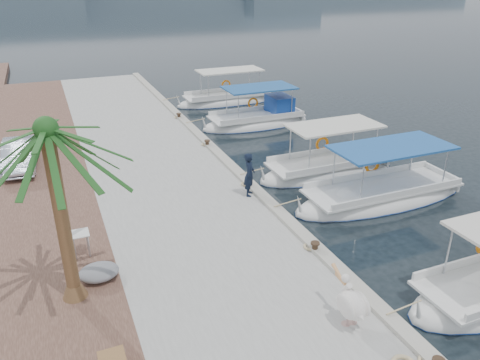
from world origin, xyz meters
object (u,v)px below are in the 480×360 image
at_px(fishing_caique_b, 381,197).
at_px(pelican, 352,303).
at_px(fisherman, 249,174).
at_px(date_palm, 46,131).
at_px(parked_car, 20,155).
at_px(fishing_caique_c, 328,171).
at_px(fishing_caique_d, 258,122).
at_px(fishing_caique_e, 228,101).

distance_m(fishing_caique_b, pelican, 8.24).
height_order(fishing_caique_b, fisherman, fishing_caique_b).
distance_m(fishing_caique_b, date_palm, 12.85).
xyz_separation_m(pelican, parked_car, (-7.38, 13.65, -0.01)).
relative_size(fishing_caique_c, pelican, 4.42).
bearing_deg(date_palm, fishing_caique_c, 25.89).
distance_m(pelican, fisherman, 7.45).
xyz_separation_m(fishing_caique_d, fisherman, (-4.62, -9.31, 1.14)).
bearing_deg(pelican, fishing_caique_d, 72.66).
bearing_deg(fishing_caique_c, fishing_caique_e, 88.86).
relative_size(pelican, fisherman, 0.90).
bearing_deg(fisherman, fishing_caique_e, 11.44).
xyz_separation_m(fishing_caique_b, fishing_caique_c, (-0.51, 3.10, 0.00)).
relative_size(fishing_caique_b, fishing_caique_e, 1.07).
bearing_deg(fishing_caique_b, fishing_caique_d, 92.19).
xyz_separation_m(pelican, fisherman, (0.60, 7.42, 0.23)).
bearing_deg(pelican, parked_car, 118.40).
distance_m(fishing_caique_e, parked_car, 15.30).
bearing_deg(fishing_caique_b, fishing_caique_c, 99.39).
bearing_deg(fishing_caique_c, fisherman, -160.46).
bearing_deg(fisherman, pelican, -155.09).
bearing_deg(fishing_caique_d, fishing_caique_e, 88.27).
xyz_separation_m(fishing_caique_b, parked_car, (-13.01, 7.72, 0.97)).
height_order(fishing_caique_e, parked_car, fishing_caique_e).
xyz_separation_m(fisherman, parked_car, (-7.98, 6.23, -0.24)).
height_order(pelican, date_palm, date_palm).
xyz_separation_m(fishing_caique_d, parked_car, (-12.60, -3.08, 0.90)).
relative_size(fishing_caique_d, date_palm, 1.21).
height_order(fishing_caique_c, date_palm, date_palm).
xyz_separation_m(fisherman, date_palm, (-6.62, -3.80, 3.70)).
bearing_deg(parked_car, pelican, -57.77).
distance_m(fisherman, parked_car, 10.13).
height_order(fishing_caique_b, date_palm, date_palm).
height_order(fishing_caique_e, pelican, fishing_caique_e).
bearing_deg(date_palm, fishing_caique_b, 11.20).
relative_size(fishing_caique_e, pelican, 4.76).
height_order(fishing_caique_c, parked_car, fishing_caique_c).
bearing_deg(date_palm, fisherman, 29.87).
bearing_deg(fishing_caique_e, fishing_caique_b, -89.10).
height_order(fishing_caique_d, pelican, fishing_caique_d).
xyz_separation_m(fishing_caique_d, pelican, (-5.22, -16.73, 0.91)).
height_order(fisherman, parked_car, fisherman).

